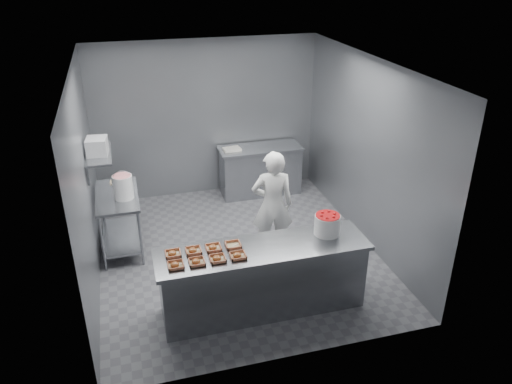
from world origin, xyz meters
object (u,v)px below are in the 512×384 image
at_px(appliance, 97,146).
at_px(tray_1, 197,262).
at_px(strawberry_tub, 327,224).
at_px(glaze_bucket, 123,186).
at_px(worker, 273,205).
at_px(tray_6, 213,248).
at_px(tray_7, 233,245).
at_px(prep_table, 119,213).
at_px(tray_4, 173,254).
at_px(tray_0, 175,265).
at_px(tray_3, 238,255).
at_px(back_counter, 260,170).
at_px(service_counter, 263,278).
at_px(tray_2, 217,259).
at_px(tray_5, 193,251).

bearing_deg(appliance, tray_1, -57.98).
height_order(strawberry_tub, glaze_bucket, glaze_bucket).
height_order(worker, glaze_bucket, worker).
height_order(tray_6, tray_7, tray_6).
relative_size(tray_1, strawberry_tub, 0.58).
xyz_separation_m(prep_table, tray_4, (0.59, -1.83, 0.33)).
relative_size(tray_0, appliance, 0.60).
height_order(tray_3, strawberry_tub, strawberry_tub).
relative_size(tray_3, tray_6, 1.00).
bearing_deg(tray_4, tray_0, -90.00).
bearing_deg(tray_3, back_counter, 69.80).
distance_m(service_counter, glaze_bucket, 2.46).
xyz_separation_m(back_counter, appliance, (-2.72, -1.34, 1.23)).
xyz_separation_m(tray_2, tray_6, (0.00, 0.24, 0.00)).
relative_size(prep_table, tray_2, 6.40).
bearing_deg(glaze_bucket, tray_2, -63.40).
distance_m(tray_1, worker, 1.84).
distance_m(tray_4, strawberry_tub, 1.92).
bearing_deg(tray_1, glaze_bucket, 110.61).
distance_m(tray_2, tray_6, 0.24).
bearing_deg(worker, appliance, -8.21).
bearing_deg(tray_6, tray_2, -90.00).
xyz_separation_m(prep_table, tray_3, (1.31, -2.07, 0.33)).
distance_m(tray_2, strawberry_tub, 1.46).
xyz_separation_m(service_counter, worker, (0.49, 1.17, 0.37)).
xyz_separation_m(tray_3, worker, (0.83, 1.29, -0.10)).
bearing_deg(tray_6, tray_7, 0.00).
height_order(back_counter, tray_0, tray_0).
relative_size(tray_5, tray_6, 1.00).
bearing_deg(appliance, tray_6, -49.47).
bearing_deg(strawberry_tub, tray_2, -171.50).
bearing_deg(tray_6, glaze_bucket, 119.79).
height_order(back_counter, tray_6, tray_6).
xyz_separation_m(tray_0, tray_5, (0.24, 0.24, 0.00)).
height_order(tray_4, strawberry_tub, strawberry_tub).
height_order(tray_0, tray_7, tray_0).
bearing_deg(tray_7, strawberry_tub, -1.27).
distance_m(tray_4, appliance, 2.09).
xyz_separation_m(tray_5, appliance, (-1.00, 1.79, 0.76)).
xyz_separation_m(tray_2, tray_3, (0.24, 0.00, 0.00)).
distance_m(service_counter, worker, 1.32).
xyz_separation_m(back_counter, tray_1, (-1.72, -3.37, 0.47)).
relative_size(tray_1, tray_5, 1.00).
distance_m(tray_1, tray_7, 0.54).
bearing_deg(tray_3, prep_table, 122.31).
bearing_deg(appliance, prep_table, 18.15).
height_order(back_counter, strawberry_tub, strawberry_tub).
relative_size(tray_2, tray_7, 1.00).
height_order(tray_5, tray_7, tray_5).
distance_m(tray_0, tray_4, 0.24).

